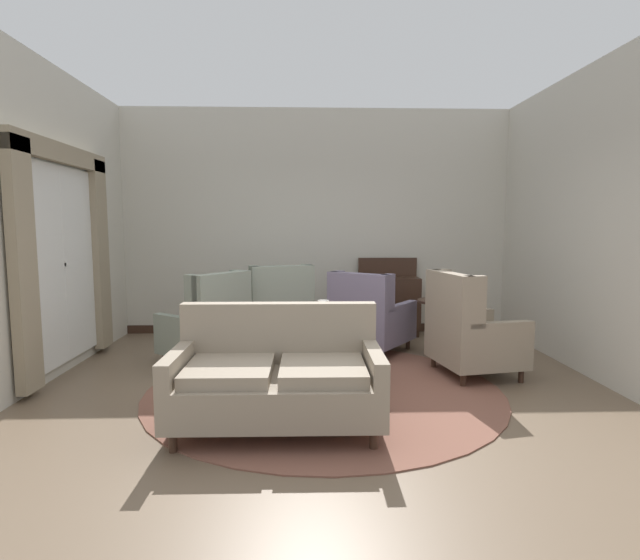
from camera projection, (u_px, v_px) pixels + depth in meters
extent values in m
plane|color=brown|center=(325.00, 401.00, 4.56)|extent=(8.40, 8.40, 0.00)
cube|color=beige|center=(316.00, 222.00, 7.36)|extent=(5.86, 0.08, 3.28)
cube|color=beige|center=(49.00, 221.00, 5.18)|extent=(0.08, 4.20, 3.28)
cube|color=beige|center=(585.00, 221.00, 5.37)|extent=(0.08, 4.20, 3.28)
cube|color=#382319|center=(317.00, 328.00, 7.48)|extent=(5.70, 0.03, 0.12)
cylinder|color=brown|center=(324.00, 389.00, 4.86)|extent=(3.42, 3.42, 0.01)
cube|color=silver|center=(62.00, 265.00, 5.35)|extent=(0.03, 1.36, 2.02)
cube|color=white|center=(64.00, 265.00, 5.35)|extent=(0.02, 1.44, 2.10)
cube|color=white|center=(64.00, 265.00, 5.35)|extent=(0.02, 0.04, 2.02)
cube|color=white|center=(64.00, 265.00, 5.35)|extent=(0.02, 1.36, 0.04)
cube|color=gray|center=(23.00, 267.00, 4.49)|extent=(0.10, 0.32, 2.32)
cube|color=gray|center=(100.00, 255.00, 6.20)|extent=(0.10, 0.32, 2.32)
cube|color=gray|center=(62.00, 154.00, 5.22)|extent=(0.10, 2.04, 0.20)
cylinder|color=#382319|center=(324.00, 335.00, 4.93)|extent=(0.93, 0.93, 0.03)
cylinder|color=#382319|center=(324.00, 359.00, 4.95)|extent=(0.10, 0.10, 0.45)
cube|color=#382319|center=(346.00, 383.00, 4.97)|extent=(0.28, 0.08, 0.07)
cube|color=#382319|center=(313.00, 377.00, 5.16)|extent=(0.20, 0.27, 0.07)
cube|color=#382319|center=(311.00, 388.00, 4.80)|extent=(0.22, 0.26, 0.07)
cylinder|color=beige|center=(323.00, 331.00, 4.97)|extent=(0.10, 0.10, 0.02)
ellipsoid|color=beige|center=(323.00, 321.00, 4.96)|extent=(0.17, 0.17, 0.20)
cylinder|color=beige|center=(323.00, 306.00, 4.94)|extent=(0.07, 0.07, 0.10)
torus|color=beige|center=(323.00, 301.00, 4.94)|extent=(0.12, 0.12, 0.02)
cube|color=gray|center=(277.00, 394.00, 3.87)|extent=(1.63, 0.90, 0.30)
cube|color=gray|center=(279.00, 333.00, 4.20)|extent=(1.63, 0.16, 0.51)
cube|color=gray|center=(229.00, 371.00, 3.80)|extent=(0.66, 0.69, 0.10)
cube|color=gray|center=(323.00, 370.00, 3.82)|extent=(0.66, 0.69, 0.10)
cube|color=gray|center=(176.00, 365.00, 3.78)|extent=(0.12, 0.79, 0.20)
cube|color=gray|center=(375.00, 364.00, 3.81)|extent=(0.12, 0.79, 0.20)
cylinder|color=#382319|center=(173.00, 442.00, 3.52)|extent=(0.06, 0.06, 0.14)
cylinder|color=#382319|center=(374.00, 440.00, 3.55)|extent=(0.06, 0.06, 0.14)
cylinder|color=#382319|center=(196.00, 405.00, 4.24)|extent=(0.06, 0.06, 0.14)
cylinder|color=#382319|center=(363.00, 404.00, 4.28)|extent=(0.06, 0.06, 0.14)
cube|color=gray|center=(204.00, 341.00, 5.76)|extent=(1.10, 1.10, 0.26)
cube|color=gray|center=(223.00, 303.00, 5.52)|extent=(0.57, 0.70, 0.68)
cube|color=gray|center=(239.00, 292.00, 5.83)|extent=(0.22, 0.20, 0.51)
cube|color=gray|center=(194.00, 299.00, 5.29)|extent=(0.22, 0.20, 0.51)
cube|color=gray|center=(221.00, 316.00, 6.03)|extent=(0.62, 0.50, 0.20)
cube|color=gray|center=(177.00, 325.00, 5.49)|extent=(0.62, 0.50, 0.20)
cylinder|color=#382319|center=(205.00, 348.00, 6.21)|extent=(0.06, 0.06, 0.14)
cylinder|color=#382319|center=(165.00, 359.00, 5.72)|extent=(0.06, 0.06, 0.14)
cylinder|color=#382319|center=(243.00, 356.00, 5.84)|extent=(0.06, 0.06, 0.14)
cylinder|color=#382319|center=(203.00, 368.00, 5.35)|extent=(0.06, 0.06, 0.14)
cube|color=gray|center=(476.00, 349.00, 5.32)|extent=(0.94, 0.97, 0.29)
cube|color=gray|center=(448.00, 305.00, 5.19)|extent=(0.29, 0.85, 0.68)
cube|color=gray|center=(475.00, 302.00, 4.84)|extent=(0.21, 0.13, 0.52)
cube|color=gray|center=(441.00, 292.00, 5.56)|extent=(0.21, 0.13, 0.52)
cube|color=gray|center=(500.00, 332.00, 4.94)|extent=(0.71, 0.23, 0.21)
cube|color=gray|center=(464.00, 319.00, 5.66)|extent=(0.71, 0.23, 0.21)
cylinder|color=#382319|center=(521.00, 376.00, 5.08)|extent=(0.06, 0.06, 0.14)
cylinder|color=#382319|center=(485.00, 358.00, 5.74)|extent=(0.06, 0.06, 0.14)
cylinder|color=#382319|center=(463.00, 380.00, 4.94)|extent=(0.06, 0.06, 0.14)
cylinder|color=#382319|center=(433.00, 362.00, 5.60)|extent=(0.06, 0.06, 0.14)
cube|color=slate|center=(373.00, 329.00, 6.31)|extent=(1.18, 1.19, 0.30)
cube|color=slate|center=(358.00, 298.00, 5.95)|extent=(0.72, 0.59, 0.59)
cube|color=slate|center=(388.00, 293.00, 5.82)|extent=(0.20, 0.22, 0.45)
cube|color=slate|center=(337.00, 289.00, 6.22)|extent=(0.20, 0.22, 0.45)
cube|color=slate|center=(400.00, 312.00, 6.13)|extent=(0.56, 0.70, 0.19)
cube|color=slate|center=(351.00, 306.00, 6.52)|extent=(0.56, 0.70, 0.19)
cylinder|color=#382319|center=(408.00, 344.00, 6.45)|extent=(0.06, 0.06, 0.14)
cylinder|color=#382319|center=(365.00, 337.00, 6.82)|extent=(0.06, 0.06, 0.14)
cylinder|color=#382319|center=(381.00, 356.00, 5.85)|extent=(0.06, 0.06, 0.14)
cylinder|color=#382319|center=(336.00, 348.00, 6.22)|extent=(0.06, 0.06, 0.14)
cube|color=gray|center=(277.00, 327.00, 6.52)|extent=(0.97, 1.01, 0.26)
cube|color=gray|center=(283.00, 294.00, 6.14)|extent=(0.79, 0.34, 0.70)
cube|color=gray|center=(307.00, 285.00, 6.31)|extent=(0.15, 0.22, 0.53)
cube|color=gray|center=(254.00, 287.00, 6.11)|extent=(0.15, 0.22, 0.53)
cube|color=gray|center=(301.00, 308.00, 6.64)|extent=(0.29, 0.73, 0.20)
cube|color=gray|center=(250.00, 310.00, 6.44)|extent=(0.29, 0.73, 0.20)
cylinder|color=#382319|center=(294.00, 335.00, 6.95)|extent=(0.06, 0.06, 0.14)
cylinder|color=#382319|center=(249.00, 338.00, 6.77)|extent=(0.06, 0.06, 0.14)
cylinder|color=#382319|center=(307.00, 346.00, 6.31)|extent=(0.06, 0.06, 0.14)
cylinder|color=#382319|center=(259.00, 350.00, 6.13)|extent=(0.06, 0.06, 0.14)
cylinder|color=#382319|center=(439.00, 301.00, 6.16)|extent=(0.53, 0.53, 0.03)
cylinder|color=#382319|center=(438.00, 328.00, 6.20)|extent=(0.07, 0.07, 0.65)
cylinder|color=#382319|center=(438.00, 352.00, 6.23)|extent=(0.34, 0.34, 0.04)
cube|color=#382319|center=(389.00, 303.00, 7.23)|extent=(0.86, 0.38, 0.75)
cube|color=#382319|center=(387.00, 267.00, 7.34)|extent=(0.86, 0.04, 0.28)
cube|color=#382319|center=(364.00, 334.00, 7.12)|extent=(0.06, 0.06, 0.10)
cube|color=#382319|center=(417.00, 334.00, 7.15)|extent=(0.06, 0.06, 0.10)
cube|color=#382319|center=(361.00, 330.00, 7.40)|extent=(0.06, 0.06, 0.10)
cube|color=#382319|center=(412.00, 330.00, 7.42)|extent=(0.06, 0.06, 0.10)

